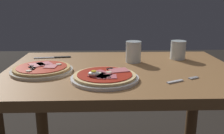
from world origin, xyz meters
name	(u,v)px	position (x,y,z in m)	size (l,w,h in m)	color
dining_table	(121,95)	(0.00, 0.00, 0.60)	(1.05, 0.73, 0.73)	olive
pizza_foreground	(105,77)	(-0.08, -0.16, 0.74)	(0.27, 0.27, 0.05)	white
pizza_across_left	(42,69)	(-0.35, -0.04, 0.74)	(0.27, 0.27, 0.03)	silver
water_glass_near	(178,51)	(0.31, 0.18, 0.77)	(0.08, 0.08, 0.10)	silver
water_glass_far	(133,53)	(0.07, 0.12, 0.78)	(0.08, 0.08, 0.11)	silver
fork	(181,80)	(0.22, -0.19, 0.73)	(0.15, 0.08, 0.00)	silver
knife	(55,57)	(-0.35, 0.23, 0.73)	(0.20, 0.04, 0.01)	silver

